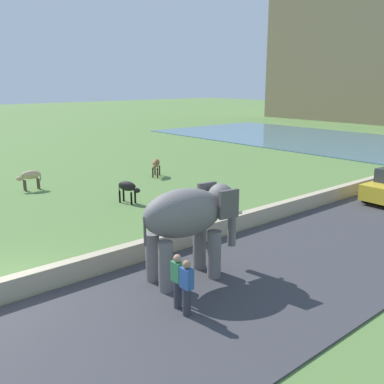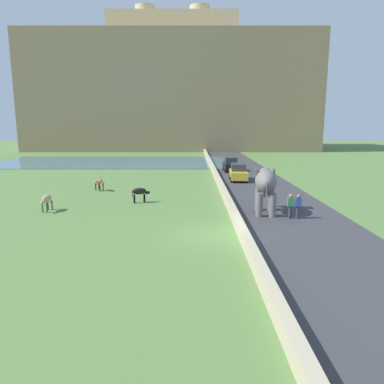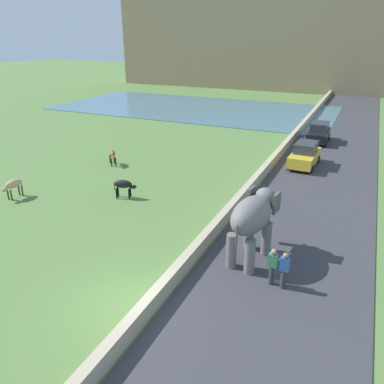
{
  "view_description": "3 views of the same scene",
  "coord_description": "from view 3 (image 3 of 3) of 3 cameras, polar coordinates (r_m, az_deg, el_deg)",
  "views": [
    {
      "loc": [
        13.39,
        -3.49,
        6.16
      ],
      "look_at": [
        -1.33,
        9.07,
        1.25
      ],
      "focal_mm": 41.12,
      "sensor_mm": 36.0,
      "label": 1
    },
    {
      "loc": [
        -1.46,
        -18.74,
        6.0
      ],
      "look_at": [
        -1.5,
        6.44,
        1.17
      ],
      "focal_mm": 33.63,
      "sensor_mm": 36.0,
      "label": 2
    },
    {
      "loc": [
        7.14,
        -9.38,
        9.25
      ],
      "look_at": [
        -0.52,
        7.32,
        1.59
      ],
      "focal_mm": 35.69,
      "sensor_mm": 36.0,
      "label": 3
    }
  ],
  "objects": [
    {
      "name": "cow_brown",
      "position": [
        29.43,
        -11.81,
        5.54
      ],
      "size": [
        1.2,
        1.24,
        1.15
      ],
      "color": "brown",
      "rests_on": "ground"
    },
    {
      "name": "cow_black",
      "position": [
        23.24,
        -10.16,
        1.03
      ],
      "size": [
        1.42,
        0.76,
        1.15
      ],
      "color": "black",
      "rests_on": "ground"
    },
    {
      "name": "hill_distant",
      "position": [
        81.65,
        16.86,
        24.05
      ],
      "size": [
        64.0,
        28.0,
        25.01
      ],
      "primitive_type": "cube",
      "color": "#897556",
      "rests_on": "ground"
    },
    {
      "name": "car_black",
      "position": [
        36.92,
        18.41,
        8.41
      ],
      "size": [
        1.82,
        4.01,
        1.8
      ],
      "color": "black",
      "rests_on": "ground"
    },
    {
      "name": "lake",
      "position": [
        52.16,
        0.33,
        12.46
      ],
      "size": [
        36.0,
        18.0,
        0.08
      ],
      "primitive_type": "cube",
      "color": "slate",
      "rests_on": "ground"
    },
    {
      "name": "ground_plane",
      "position": [
        14.98,
        -10.31,
        -15.92
      ],
      "size": [
        220.0,
        220.0,
        0.0
      ],
      "primitive_type": "plane",
      "color": "#567A3D"
    },
    {
      "name": "elephant",
      "position": [
        16.4,
        9.13,
        -3.77
      ],
      "size": [
        1.76,
        3.55,
        2.99
      ],
      "color": "slate",
      "rests_on": "ground"
    },
    {
      "name": "cow_tan",
      "position": [
        25.27,
        -25.2,
        0.94
      ],
      "size": [
        0.53,
        1.41,
        1.15
      ],
      "color": "tan",
      "rests_on": "ground"
    },
    {
      "name": "car_yellow",
      "position": [
        29.7,
        16.52,
        5.35
      ],
      "size": [
        1.93,
        4.07,
        1.8
      ],
      "color": "gold",
      "rests_on": "ground"
    },
    {
      "name": "person_trailing",
      "position": [
        15.31,
        13.62,
        -11.27
      ],
      "size": [
        0.36,
        0.22,
        1.63
      ],
      "color": "#33333D",
      "rests_on": "ground"
    },
    {
      "name": "road_surface",
      "position": [
        30.87,
        19.55,
        3.92
      ],
      "size": [
        7.0,
        120.0,
        0.06
      ],
      "primitive_type": "cube",
      "color": "#38383D",
      "rests_on": "ground"
    },
    {
      "name": "person_beside_elephant",
      "position": [
        15.44,
        11.93,
        -10.79
      ],
      "size": [
        0.36,
        0.22,
        1.63
      ],
      "color": "#33333D",
      "rests_on": "ground"
    },
    {
      "name": "barrier_wall",
      "position": [
        29.4,
        11.85,
        4.52
      ],
      "size": [
        0.4,
        110.0,
        0.7
      ],
      "primitive_type": "cube",
      "color": "tan",
      "rests_on": "ground"
    }
  ]
}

